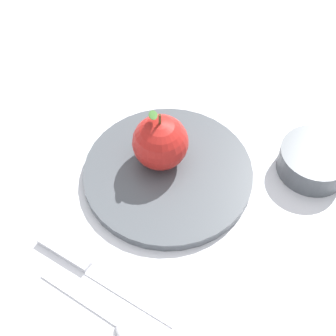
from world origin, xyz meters
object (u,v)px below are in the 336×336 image
Objects in this scene: spoon at (122,325)px; side_bowl at (315,159)px; dinner_plate at (168,173)px; knife at (92,270)px; apple at (160,142)px.

side_bowl is at bearing -113.66° from spoon.
dinner_plate is 1.47× the size of spoon.
knife is (0.21, 0.28, -0.02)m from side_bowl.
spoon is at bearing 66.34° from side_bowl.
dinner_plate is at bearing 144.74° from apple.
side_bowl is 0.49× the size of knife.
side_bowl reaches higher than knife.
side_bowl is at bearing -156.39° from apple.
apple reaches higher than dinner_plate.
spoon is at bearing 101.08° from dinner_plate.
side_bowl is 0.36m from spoon.
dinner_plate is 0.05m from apple.
side_bowl is (-0.21, -0.09, -0.03)m from apple.
dinner_plate reaches higher than spoon.
knife is (0.02, 0.18, -0.01)m from dinner_plate.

